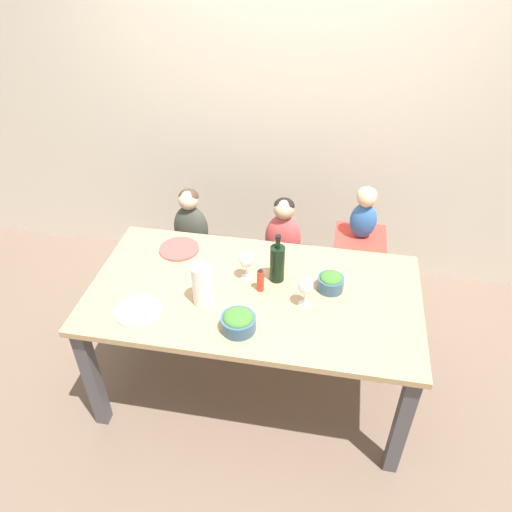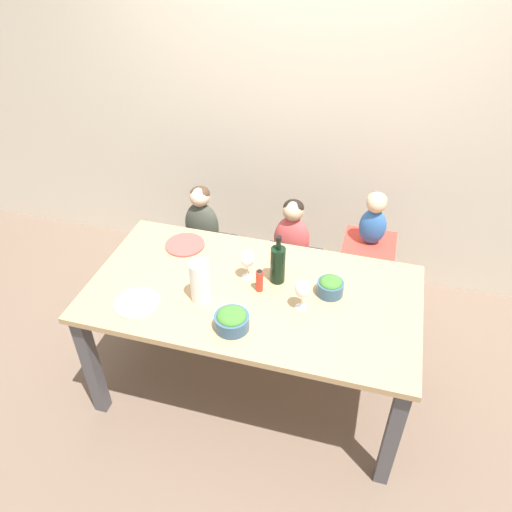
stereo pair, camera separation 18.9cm
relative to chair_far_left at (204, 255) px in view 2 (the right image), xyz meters
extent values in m
plane|color=#705B4C|center=(0.55, -0.69, -0.38)|extent=(14.00, 14.00, 0.00)
cube|color=beige|center=(0.55, 0.62, 0.97)|extent=(10.00, 0.06, 2.70)
cube|color=tan|center=(0.55, -0.69, 0.37)|extent=(1.72, 0.91, 0.03)
cube|color=#4C4C51|center=(-0.25, -1.09, -0.02)|extent=(0.07, 0.07, 0.73)
cube|color=#4C4C51|center=(1.35, -1.09, -0.02)|extent=(0.07, 0.07, 0.73)
cube|color=#4C4C51|center=(-0.25, -0.30, -0.02)|extent=(0.07, 0.07, 0.73)
cube|color=#4C4C51|center=(1.35, -0.30, -0.02)|extent=(0.07, 0.07, 0.73)
cylinder|color=silver|center=(-0.14, -0.14, -0.18)|extent=(0.04, 0.04, 0.41)
cylinder|color=silver|center=(0.14, -0.14, -0.18)|extent=(0.04, 0.04, 0.41)
cylinder|color=silver|center=(-0.14, 0.14, -0.18)|extent=(0.04, 0.04, 0.41)
cylinder|color=silver|center=(0.14, 0.14, -0.18)|extent=(0.04, 0.04, 0.41)
cube|color=#2D2D33|center=(0.00, 0.00, 0.05)|extent=(0.37, 0.37, 0.05)
cylinder|color=silver|center=(0.47, -0.14, -0.18)|extent=(0.04, 0.04, 0.41)
cylinder|color=silver|center=(0.75, -0.14, -0.18)|extent=(0.04, 0.04, 0.41)
cylinder|color=silver|center=(0.47, 0.14, -0.18)|extent=(0.04, 0.04, 0.41)
cylinder|color=silver|center=(0.75, 0.14, -0.18)|extent=(0.04, 0.04, 0.41)
cube|color=#2D2D33|center=(0.61, 0.00, 0.05)|extent=(0.37, 0.37, 0.05)
cylinder|color=silver|center=(0.98, -0.12, -0.05)|extent=(0.04, 0.04, 0.65)
cylinder|color=silver|center=(1.22, -0.12, -0.05)|extent=(0.04, 0.04, 0.65)
cylinder|color=silver|center=(0.98, 0.12, -0.05)|extent=(0.04, 0.04, 0.65)
cylinder|color=silver|center=(1.22, 0.12, -0.05)|extent=(0.04, 0.04, 0.65)
cube|color=red|center=(1.10, 0.00, 0.29)|extent=(0.32, 0.32, 0.05)
ellipsoid|color=#3D4238|center=(0.00, 0.00, 0.25)|extent=(0.23, 0.15, 0.34)
sphere|color=beige|center=(0.00, 0.00, 0.47)|extent=(0.13, 0.13, 0.13)
ellipsoid|color=#473323|center=(0.00, 0.01, 0.49)|extent=(0.13, 0.12, 0.09)
ellipsoid|color=#C64C4C|center=(0.61, 0.00, 0.25)|extent=(0.23, 0.15, 0.34)
sphere|color=#D6AD89|center=(0.61, 0.00, 0.47)|extent=(0.13, 0.13, 0.13)
ellipsoid|color=black|center=(0.61, 0.01, 0.49)|extent=(0.13, 0.12, 0.09)
ellipsoid|color=#3366B2|center=(1.10, 0.00, 0.44)|extent=(0.16, 0.10, 0.24)
sphere|color=#D6AD89|center=(1.10, 0.00, 0.60)|extent=(0.12, 0.12, 0.12)
ellipsoid|color=#DBC684|center=(1.10, 0.01, 0.62)|extent=(0.12, 0.11, 0.08)
cylinder|color=black|center=(0.65, -0.57, 0.49)|extent=(0.08, 0.08, 0.21)
cylinder|color=black|center=(0.65, -0.57, 0.63)|extent=(0.03, 0.03, 0.07)
cylinder|color=black|center=(0.65, -0.57, 0.66)|extent=(0.03, 0.03, 0.02)
cylinder|color=white|center=(0.32, -0.82, 0.50)|extent=(0.10, 0.10, 0.23)
cylinder|color=white|center=(0.82, -0.75, 0.39)|extent=(0.06, 0.06, 0.00)
cylinder|color=white|center=(0.82, -0.75, 0.42)|extent=(0.01, 0.01, 0.07)
ellipsoid|color=white|center=(0.82, -0.75, 0.51)|extent=(0.08, 0.08, 0.10)
cylinder|color=white|center=(0.49, -0.59, 0.39)|extent=(0.06, 0.06, 0.00)
cylinder|color=white|center=(0.49, -0.59, 0.42)|extent=(0.01, 0.01, 0.07)
ellipsoid|color=white|center=(0.49, -0.59, 0.51)|extent=(0.08, 0.08, 0.10)
cylinder|color=#335675|center=(0.53, -0.97, 0.42)|extent=(0.17, 0.17, 0.07)
ellipsoid|color=#3D752D|center=(0.53, -0.97, 0.46)|extent=(0.14, 0.14, 0.05)
cylinder|color=#335675|center=(0.94, -0.60, 0.42)|extent=(0.14, 0.14, 0.07)
ellipsoid|color=#3D752D|center=(0.94, -0.60, 0.46)|extent=(0.12, 0.12, 0.05)
cylinder|color=silver|center=(0.01, -0.95, 0.39)|extent=(0.23, 0.23, 0.01)
cylinder|color=#D14C47|center=(0.06, -0.41, 0.39)|extent=(0.23, 0.23, 0.01)
cylinder|color=red|center=(0.58, -0.67, 0.45)|extent=(0.04, 0.04, 0.12)
cone|color=black|center=(0.58, -0.67, 0.52)|extent=(0.03, 0.03, 0.02)
camera|label=1|loc=(0.91, -2.61, 2.11)|focal=35.00mm
camera|label=2|loc=(1.09, -2.57, 2.11)|focal=35.00mm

